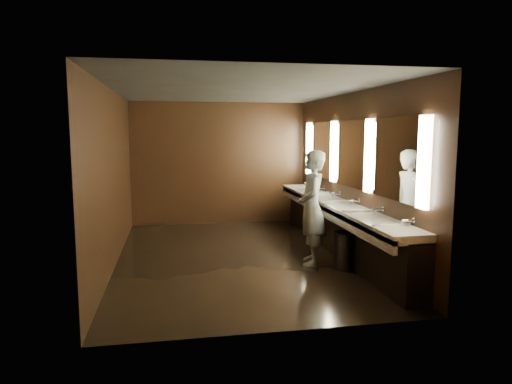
% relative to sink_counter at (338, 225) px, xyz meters
% --- Properties ---
extents(floor, '(6.00, 6.00, 0.00)m').
position_rel_sink_counter_xyz_m(floor, '(-1.79, -0.00, -0.50)').
color(floor, black).
rests_on(floor, ground).
extents(ceiling, '(4.00, 6.00, 0.02)m').
position_rel_sink_counter_xyz_m(ceiling, '(-1.79, -0.00, 2.30)').
color(ceiling, '#2D2D2B').
rests_on(ceiling, wall_back).
extents(wall_back, '(4.00, 0.02, 2.80)m').
position_rel_sink_counter_xyz_m(wall_back, '(-1.79, 3.00, 0.90)').
color(wall_back, black).
rests_on(wall_back, floor).
extents(wall_front, '(4.00, 0.02, 2.80)m').
position_rel_sink_counter_xyz_m(wall_front, '(-1.79, -3.00, 0.90)').
color(wall_front, black).
rests_on(wall_front, floor).
extents(wall_left, '(0.02, 6.00, 2.80)m').
position_rel_sink_counter_xyz_m(wall_left, '(-3.79, -0.00, 0.90)').
color(wall_left, black).
rests_on(wall_left, floor).
extents(wall_right, '(0.02, 6.00, 2.80)m').
position_rel_sink_counter_xyz_m(wall_right, '(0.21, -0.00, 0.90)').
color(wall_right, black).
rests_on(wall_right, floor).
extents(sink_counter, '(0.55, 5.40, 1.01)m').
position_rel_sink_counter_xyz_m(sink_counter, '(0.00, 0.00, 0.00)').
color(sink_counter, black).
rests_on(sink_counter, floor).
extents(mirror_band, '(0.06, 5.03, 1.15)m').
position_rel_sink_counter_xyz_m(mirror_band, '(0.19, -0.00, 1.25)').
color(mirror_band, '#FEF7CB').
rests_on(mirror_band, wall_right).
extents(person, '(0.58, 0.75, 1.84)m').
position_rel_sink_counter_xyz_m(person, '(-0.68, -0.60, 0.42)').
color(person, '#8DADD3').
rests_on(person, floor).
extents(trash_bin, '(0.48, 0.48, 0.57)m').
position_rel_sink_counter_xyz_m(trash_bin, '(-0.22, -0.94, -0.21)').
color(trash_bin, black).
rests_on(trash_bin, floor).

